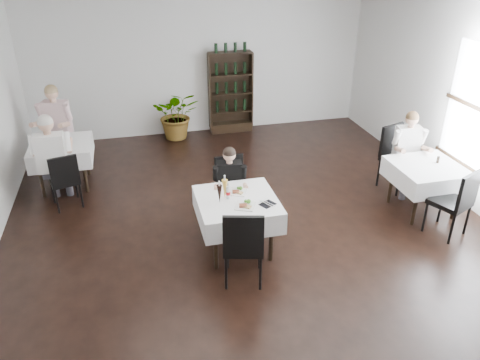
# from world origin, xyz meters

# --- Properties ---
(room_shell) EXTENTS (9.00, 9.00, 9.00)m
(room_shell) POSITION_xyz_m (0.00, 0.00, 1.50)
(room_shell) COLOR black
(room_shell) RESTS_ON ground
(wine_shelf) EXTENTS (0.90, 0.28, 1.75)m
(wine_shelf) POSITION_xyz_m (0.60, 4.31, 0.85)
(wine_shelf) COLOR black
(wine_shelf) RESTS_ON ground
(main_table) EXTENTS (1.03, 1.03, 0.77)m
(main_table) POSITION_xyz_m (-0.30, 0.00, 0.62)
(main_table) COLOR black
(main_table) RESTS_ON ground
(left_table) EXTENTS (0.98, 0.98, 0.77)m
(left_table) POSITION_xyz_m (-2.70, 2.50, 0.62)
(left_table) COLOR black
(left_table) RESTS_ON ground
(right_table) EXTENTS (0.98, 0.98, 0.77)m
(right_table) POSITION_xyz_m (2.70, 0.30, 0.62)
(right_table) COLOR black
(right_table) RESTS_ON ground
(potted_tree) EXTENTS (1.04, 0.94, 1.04)m
(potted_tree) POSITION_xyz_m (-0.58, 4.20, 0.52)
(potted_tree) COLOR #28571E
(potted_tree) RESTS_ON ground
(main_chair_far) EXTENTS (0.48, 0.49, 0.96)m
(main_chair_far) POSITION_xyz_m (-0.18, 0.84, 0.55)
(main_chair_far) COLOR black
(main_chair_far) RESTS_ON ground
(main_chair_near) EXTENTS (0.58, 0.58, 1.03)m
(main_chair_near) POSITION_xyz_m (-0.40, -0.72, 0.59)
(main_chair_near) COLOR black
(main_chair_near) RESTS_ON ground
(left_chair_far) EXTENTS (0.55, 0.55, 0.91)m
(left_chair_far) POSITION_xyz_m (-2.74, 3.27, 0.52)
(left_chair_far) COLOR black
(left_chair_far) RESTS_ON ground
(left_chair_near) EXTENTS (0.52, 0.52, 0.92)m
(left_chair_near) POSITION_xyz_m (-2.61, 1.70, 0.52)
(left_chair_near) COLOR black
(left_chair_near) RESTS_ON ground
(right_chair_far) EXTENTS (0.62, 0.62, 1.07)m
(right_chair_far) POSITION_xyz_m (2.69, 1.15, 0.61)
(right_chair_far) COLOR black
(right_chair_far) RESTS_ON ground
(right_chair_near) EXTENTS (0.62, 0.63, 1.03)m
(right_chair_near) POSITION_xyz_m (2.71, -0.42, 0.59)
(right_chair_near) COLOR black
(right_chair_near) RESTS_ON ground
(diner_main) EXTENTS (0.50, 0.52, 1.24)m
(diner_main) POSITION_xyz_m (-0.27, 0.56, 0.72)
(diner_main) COLOR #404047
(diner_main) RESTS_ON ground
(diner_left_far) EXTENTS (0.66, 0.71, 1.56)m
(diner_left_far) POSITION_xyz_m (-2.82, 3.17, 0.91)
(diner_left_far) COLOR #404047
(diner_left_far) RESTS_ON ground
(diner_left_near) EXTENTS (0.57, 0.57, 1.53)m
(diner_left_near) POSITION_xyz_m (-2.74, 1.82, 0.89)
(diner_left_near) COLOR #404047
(diner_left_near) RESTS_ON ground
(diner_right_far) EXTENTS (0.56, 0.58, 1.38)m
(diner_right_far) POSITION_xyz_m (2.76, 0.93, 0.80)
(diner_right_far) COLOR #404047
(diner_right_far) RESTS_ON ground
(plate_far) EXTENTS (0.29, 0.29, 0.07)m
(plate_far) POSITION_xyz_m (-0.25, 0.16, 0.79)
(plate_far) COLOR white
(plate_far) RESTS_ON main_table
(plate_near) EXTENTS (0.32, 0.32, 0.07)m
(plate_near) POSITION_xyz_m (-0.24, -0.21, 0.79)
(plate_near) COLOR white
(plate_near) RESTS_ON main_table
(pilsner_dark) EXTENTS (0.07, 0.07, 0.31)m
(pilsner_dark) POSITION_xyz_m (-0.54, -0.04, 0.90)
(pilsner_dark) COLOR black
(pilsner_dark) RESTS_ON main_table
(pilsner_lager) EXTENTS (0.08, 0.08, 0.34)m
(pilsner_lager) POSITION_xyz_m (-0.45, 0.05, 0.91)
(pilsner_lager) COLOR gold
(pilsner_lager) RESTS_ON main_table
(coke_bottle) EXTENTS (0.06, 0.06, 0.23)m
(coke_bottle) POSITION_xyz_m (-0.41, 0.04, 0.86)
(coke_bottle) COLOR silver
(coke_bottle) RESTS_ON main_table
(napkin_cutlery) EXTENTS (0.23, 0.22, 0.02)m
(napkin_cutlery) POSITION_xyz_m (0.04, -0.23, 0.78)
(napkin_cutlery) COLOR black
(napkin_cutlery) RESTS_ON main_table
(pepper_mill) EXTENTS (0.05, 0.05, 0.10)m
(pepper_mill) POSITION_xyz_m (2.89, 0.35, 0.82)
(pepper_mill) COLOR black
(pepper_mill) RESTS_ON right_table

